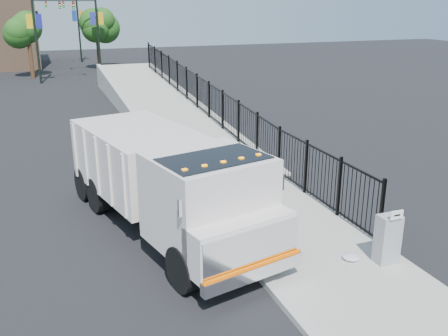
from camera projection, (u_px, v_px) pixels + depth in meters
name	position (u px, v px, depth m)	size (l,w,h in m)	color
ground	(228.00, 237.00, 13.99)	(120.00, 120.00, 0.00)	black
sidewalk	(325.00, 256.00, 12.83)	(3.55, 12.00, 0.12)	#9E998E
curb	(257.00, 268.00, 12.19)	(0.30, 12.00, 0.16)	#ADAAA3
ramp	(164.00, 115.00, 28.90)	(3.95, 24.00, 1.70)	#9E998E
iron_fence	(209.00, 112.00, 25.53)	(0.10, 28.00, 1.80)	black
truck	(168.00, 179.00, 13.79)	(4.51, 8.78, 2.87)	black
worker	(260.00, 202.00, 13.66)	(0.67, 0.44, 1.85)	maroon
utility_cabinet	(387.00, 239.00, 12.22)	(0.55, 0.40, 1.25)	gray
arrow_sign	(397.00, 215.00, 11.79)	(0.35, 0.04, 0.22)	white
debris	(351.00, 257.00, 12.53)	(0.44, 0.44, 0.11)	silver
light_pole_0	(39.00, 27.00, 38.62)	(3.77, 0.22, 8.00)	black
light_pole_1	(94.00, 24.00, 44.36)	(3.78, 0.22, 8.00)	black
light_pole_2	(36.00, 21.00, 48.92)	(3.77, 0.22, 8.00)	black
light_pole_3	(75.00, 20.00, 52.31)	(3.77, 0.22, 8.00)	black
tree_0	(28.00, 31.00, 41.37)	(2.65, 2.65, 5.32)	#382314
tree_1	(97.00, 27.00, 47.05)	(2.66, 2.66, 5.33)	#382314
tree_2	(26.00, 24.00, 52.92)	(2.82, 2.82, 5.41)	#382314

